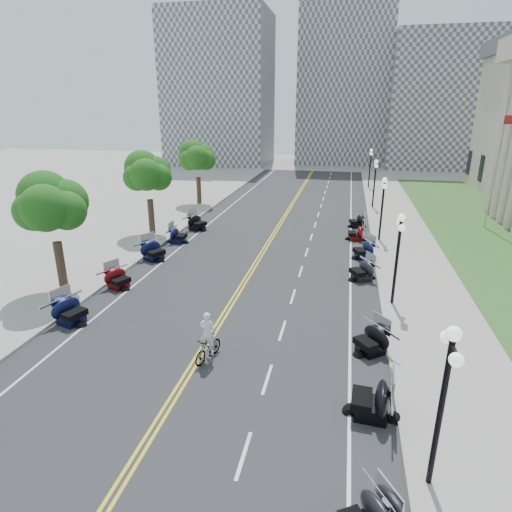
# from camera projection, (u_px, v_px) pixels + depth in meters

# --- Properties ---
(ground) EXTENTS (160.00, 160.00, 0.00)m
(ground) POSITION_uv_depth(u_px,v_px,m) (219.00, 324.00, 21.25)
(ground) COLOR gray
(road) EXTENTS (16.00, 90.00, 0.01)m
(road) POSITION_uv_depth(u_px,v_px,m) (259.00, 258.00, 30.49)
(road) COLOR #333335
(road) RESTS_ON ground
(centerline_yellow_a) EXTENTS (0.12, 90.00, 0.00)m
(centerline_yellow_a) POSITION_uv_depth(u_px,v_px,m) (257.00, 258.00, 30.51)
(centerline_yellow_a) COLOR yellow
(centerline_yellow_a) RESTS_ON road
(centerline_yellow_b) EXTENTS (0.12, 90.00, 0.00)m
(centerline_yellow_b) POSITION_uv_depth(u_px,v_px,m) (261.00, 258.00, 30.46)
(centerline_yellow_b) COLOR yellow
(centerline_yellow_b) RESTS_ON road
(edge_line_north) EXTENTS (0.12, 90.00, 0.00)m
(edge_line_north) POSITION_uv_depth(u_px,v_px,m) (351.00, 264.00, 29.23)
(edge_line_north) COLOR white
(edge_line_north) RESTS_ON road
(edge_line_south) EXTENTS (0.12, 90.00, 0.00)m
(edge_line_south) POSITION_uv_depth(u_px,v_px,m) (175.00, 252.00, 31.74)
(edge_line_south) COLOR white
(edge_line_south) RESTS_ON road
(lane_dash_4) EXTENTS (0.12, 2.00, 0.00)m
(lane_dash_4) POSITION_uv_depth(u_px,v_px,m) (244.00, 455.00, 13.24)
(lane_dash_4) COLOR white
(lane_dash_4) RESTS_ON road
(lane_dash_5) EXTENTS (0.12, 2.00, 0.00)m
(lane_dash_5) POSITION_uv_depth(u_px,v_px,m) (267.00, 379.00, 16.93)
(lane_dash_5) COLOR white
(lane_dash_5) RESTS_ON road
(lane_dash_6) EXTENTS (0.12, 2.00, 0.00)m
(lane_dash_6) POSITION_uv_depth(u_px,v_px,m) (282.00, 330.00, 20.62)
(lane_dash_6) COLOR white
(lane_dash_6) RESTS_ON road
(lane_dash_7) EXTENTS (0.12, 2.00, 0.00)m
(lane_dash_7) POSITION_uv_depth(u_px,v_px,m) (293.00, 296.00, 24.32)
(lane_dash_7) COLOR white
(lane_dash_7) RESTS_ON road
(lane_dash_8) EXTENTS (0.12, 2.00, 0.00)m
(lane_dash_8) POSITION_uv_depth(u_px,v_px,m) (301.00, 271.00, 28.01)
(lane_dash_8) COLOR white
(lane_dash_8) RESTS_ON road
(lane_dash_9) EXTENTS (0.12, 2.00, 0.00)m
(lane_dash_9) POSITION_uv_depth(u_px,v_px,m) (307.00, 252.00, 31.70)
(lane_dash_9) COLOR white
(lane_dash_9) RESTS_ON road
(lane_dash_10) EXTENTS (0.12, 2.00, 0.00)m
(lane_dash_10) POSITION_uv_depth(u_px,v_px,m) (311.00, 237.00, 35.40)
(lane_dash_10) COLOR white
(lane_dash_10) RESTS_ON road
(lane_dash_11) EXTENTS (0.12, 2.00, 0.00)m
(lane_dash_11) POSITION_uv_depth(u_px,v_px,m) (315.00, 225.00, 39.09)
(lane_dash_11) COLOR white
(lane_dash_11) RESTS_ON road
(lane_dash_12) EXTENTS (0.12, 2.00, 0.00)m
(lane_dash_12) POSITION_uv_depth(u_px,v_px,m) (318.00, 214.00, 42.79)
(lane_dash_12) COLOR white
(lane_dash_12) RESTS_ON road
(lane_dash_13) EXTENTS (0.12, 2.00, 0.00)m
(lane_dash_13) POSITION_uv_depth(u_px,v_px,m) (321.00, 206.00, 46.48)
(lane_dash_13) COLOR white
(lane_dash_13) RESTS_ON road
(lane_dash_14) EXTENTS (0.12, 2.00, 0.00)m
(lane_dash_14) POSITION_uv_depth(u_px,v_px,m) (323.00, 199.00, 50.17)
(lane_dash_14) COLOR white
(lane_dash_14) RESTS_ON road
(lane_dash_15) EXTENTS (0.12, 2.00, 0.00)m
(lane_dash_15) POSITION_uv_depth(u_px,v_px,m) (325.00, 192.00, 53.87)
(lane_dash_15) COLOR white
(lane_dash_15) RESTS_ON road
(lane_dash_16) EXTENTS (0.12, 2.00, 0.00)m
(lane_dash_16) POSITION_uv_depth(u_px,v_px,m) (327.00, 187.00, 57.56)
(lane_dash_16) COLOR white
(lane_dash_16) RESTS_ON road
(lane_dash_17) EXTENTS (0.12, 2.00, 0.00)m
(lane_dash_17) POSITION_uv_depth(u_px,v_px,m) (328.00, 182.00, 61.25)
(lane_dash_17) COLOR white
(lane_dash_17) RESTS_ON road
(lane_dash_18) EXTENTS (0.12, 2.00, 0.00)m
(lane_dash_18) POSITION_uv_depth(u_px,v_px,m) (330.00, 178.00, 64.95)
(lane_dash_18) COLOR white
(lane_dash_18) RESTS_ON road
(lane_dash_19) EXTENTS (0.12, 2.00, 0.00)m
(lane_dash_19) POSITION_uv_depth(u_px,v_px,m) (331.00, 174.00, 68.64)
(lane_dash_19) COLOR white
(lane_dash_19) RESTS_ON road
(sidewalk_north) EXTENTS (5.00, 90.00, 0.15)m
(sidewalk_north) POSITION_uv_depth(u_px,v_px,m) (414.00, 268.00, 28.41)
(sidewalk_north) COLOR #9E9991
(sidewalk_north) RESTS_ON ground
(sidewalk_south) EXTENTS (5.00, 90.00, 0.15)m
(sidewalk_south) POSITION_uv_depth(u_px,v_px,m) (124.00, 248.00, 32.52)
(sidewalk_south) COLOR #9E9991
(sidewalk_south) RESTS_ON ground
(lawn) EXTENTS (9.00, 60.00, 0.10)m
(lawn) POSITION_uv_depth(u_px,v_px,m) (491.00, 240.00, 34.43)
(lawn) COLOR #356023
(lawn) RESTS_ON ground
(distant_block_a) EXTENTS (18.00, 14.00, 26.00)m
(distant_block_a) POSITION_uv_depth(u_px,v_px,m) (220.00, 91.00, 77.74)
(distant_block_a) COLOR gray
(distant_block_a) RESTS_ON ground
(distant_block_b) EXTENTS (16.00, 12.00, 30.00)m
(distant_block_b) POSITION_uv_depth(u_px,v_px,m) (344.00, 79.00, 78.31)
(distant_block_b) COLOR gray
(distant_block_b) RESTS_ON ground
(distant_block_c) EXTENTS (20.00, 14.00, 22.00)m
(distant_block_c) POSITION_uv_depth(u_px,v_px,m) (449.00, 102.00, 73.34)
(distant_block_c) COLOR gray
(distant_block_c) RESTS_ON ground
(street_lamp_1) EXTENTS (0.50, 1.20, 4.90)m
(street_lamp_1) POSITION_uv_depth(u_px,v_px,m) (441.00, 410.00, 11.32)
(street_lamp_1) COLOR black
(street_lamp_1) RESTS_ON sidewalk_north
(street_lamp_2) EXTENTS (0.50, 1.20, 4.90)m
(street_lamp_2) POSITION_uv_depth(u_px,v_px,m) (397.00, 260.00, 22.41)
(street_lamp_2) COLOR black
(street_lamp_2) RESTS_ON sidewalk_north
(street_lamp_3) EXTENTS (0.50, 1.20, 4.90)m
(street_lamp_3) POSITION_uv_depth(u_px,v_px,m) (382.00, 209.00, 33.49)
(street_lamp_3) COLOR black
(street_lamp_3) RESTS_ON sidewalk_north
(street_lamp_4) EXTENTS (0.50, 1.20, 4.90)m
(street_lamp_4) POSITION_uv_depth(u_px,v_px,m) (374.00, 184.00, 44.57)
(street_lamp_4) COLOR black
(street_lamp_4) RESTS_ON sidewalk_north
(street_lamp_5) EXTENTS (0.50, 1.20, 4.90)m
(street_lamp_5) POSITION_uv_depth(u_px,v_px,m) (370.00, 169.00, 55.65)
(street_lamp_5) COLOR black
(street_lamp_5) RESTS_ON sidewalk_north
(flagpole) EXTENTS (1.10, 0.20, 10.00)m
(flagpole) POSITION_uv_depth(u_px,v_px,m) (494.00, 171.00, 36.40)
(flagpole) COLOR silver
(flagpole) RESTS_ON ground
(tree_2) EXTENTS (4.80, 4.80, 9.20)m
(tree_2) POSITION_uv_depth(u_px,v_px,m) (52.00, 212.00, 23.49)
(tree_2) COLOR #235619
(tree_2) RESTS_ON sidewalk_south
(tree_3) EXTENTS (4.80, 4.80, 9.20)m
(tree_3) POSITION_uv_depth(u_px,v_px,m) (148.00, 178.00, 34.57)
(tree_3) COLOR #235619
(tree_3) RESTS_ON sidewalk_south
(tree_4) EXTENTS (4.80, 4.80, 9.20)m
(tree_4) POSITION_uv_depth(u_px,v_px,m) (198.00, 161.00, 45.65)
(tree_4) COLOR #235619
(tree_4) RESTS_ON sidewalk_south
(motorcycle_n_4) EXTENTS (2.32, 2.32, 1.51)m
(motorcycle_n_4) POSITION_uv_depth(u_px,v_px,m) (372.00, 397.00, 14.70)
(motorcycle_n_4) COLOR black
(motorcycle_n_4) RESTS_ON road
(motorcycle_n_5) EXTENTS (2.69, 2.69, 1.34)m
(motorcycle_n_5) POSITION_uv_depth(u_px,v_px,m) (371.00, 339.00, 18.56)
(motorcycle_n_5) COLOR black
(motorcycle_n_5) RESTS_ON road
(motorcycle_n_7) EXTENTS (2.68, 2.68, 1.37)m
(motorcycle_n_7) POSITION_uv_depth(u_px,v_px,m) (362.00, 269.00, 26.45)
(motorcycle_n_7) COLOR black
(motorcycle_n_7) RESTS_ON road
(motorcycle_n_8) EXTENTS (2.62, 2.62, 1.39)m
(motorcycle_n_8) POSITION_uv_depth(u_px,v_px,m) (364.00, 249.00, 30.22)
(motorcycle_n_8) COLOR black
(motorcycle_n_8) RESTS_ON road
(motorcycle_n_9) EXTENTS (2.00, 2.00, 1.34)m
(motorcycle_n_9) POSITION_uv_depth(u_px,v_px,m) (356.00, 232.00, 34.43)
(motorcycle_n_9) COLOR #590A0C
(motorcycle_n_9) RESTS_ON road
(motorcycle_n_10) EXTENTS (2.23, 2.23, 1.27)m
(motorcycle_n_10) POSITION_uv_depth(u_px,v_px,m) (357.00, 220.00, 38.10)
(motorcycle_n_10) COLOR black
(motorcycle_n_10) RESTS_ON road
(motorcycle_s_5) EXTENTS (2.61, 2.61, 1.45)m
(motorcycle_s_5) POSITION_uv_depth(u_px,v_px,m) (70.00, 310.00, 21.11)
(motorcycle_s_5) COLOR black
(motorcycle_s_5) RESTS_ON road
(motorcycle_s_6) EXTENTS (2.50, 2.50, 1.31)m
(motorcycle_s_6) POSITION_uv_depth(u_px,v_px,m) (118.00, 278.00, 25.28)
(motorcycle_s_6) COLOR #590A0C
(motorcycle_s_6) RESTS_ON road
(motorcycle_s_7) EXTENTS (2.90, 2.90, 1.49)m
(motorcycle_s_7) POSITION_uv_depth(u_px,v_px,m) (153.00, 250.00, 29.92)
(motorcycle_s_7) COLOR black
(motorcycle_s_7) RESTS_ON road
(motorcycle_s_8) EXTENTS (1.93, 1.93, 1.34)m
(motorcycle_s_8) POSITION_uv_depth(u_px,v_px,m) (178.00, 235.00, 33.73)
(motorcycle_s_8) COLOR black
(motorcycle_s_8) RESTS_ON road
(motorcycle_s_9) EXTENTS (2.71, 2.71, 1.46)m
(motorcycle_s_9) POSITION_uv_depth(u_px,v_px,m) (197.00, 222.00, 37.24)
(motorcycle_s_9) COLOR black
(motorcycle_s_9) RESTS_ON road
(bicycle) EXTENTS (1.04, 1.86, 1.08)m
(bicycle) POSITION_uv_depth(u_px,v_px,m) (208.00, 348.00, 18.09)
(bicycle) COLOR #A51414
(bicycle) RESTS_ON road
(cyclist_rider) EXTENTS (0.69, 0.45, 1.88)m
(cyclist_rider) POSITION_uv_depth(u_px,v_px,m) (207.00, 317.00, 17.60)
(cyclist_rider) COLOR white
(cyclist_rider) RESTS_ON bicycle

